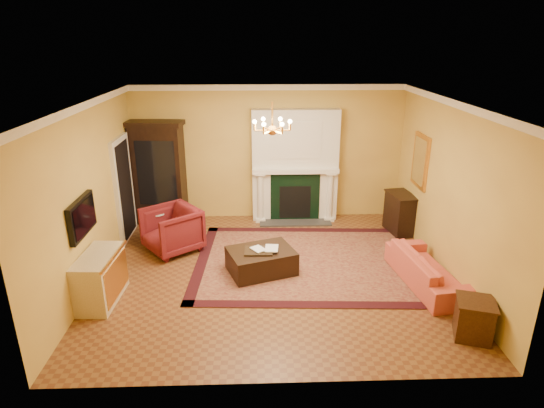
{
  "coord_description": "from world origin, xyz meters",
  "views": [
    {
      "loc": [
        -0.26,
        -7.16,
        3.95
      ],
      "look_at": [
        0.01,
        0.3,
        1.19
      ],
      "focal_mm": 30.0,
      "sensor_mm": 36.0,
      "label": 1
    }
  ],
  "objects_px": {
    "pedestal_table": "(158,225)",
    "end_table": "(474,320)",
    "console_table": "(400,214)",
    "leather_ottoman": "(261,261)",
    "wingback_armchair": "(172,228)",
    "coral_sofa": "(428,264)",
    "commode": "(100,278)",
    "china_cabinet": "(159,175)"
  },
  "relations": [
    {
      "from": "wingback_armchair",
      "to": "console_table",
      "type": "bearing_deg",
      "value": 61.3
    },
    {
      "from": "commode",
      "to": "end_table",
      "type": "bearing_deg",
      "value": -8.77
    },
    {
      "from": "pedestal_table",
      "to": "end_table",
      "type": "height_order",
      "value": "pedestal_table"
    },
    {
      "from": "china_cabinet",
      "to": "wingback_armchair",
      "type": "relative_size",
      "value": 2.26
    },
    {
      "from": "commode",
      "to": "end_table",
      "type": "xyz_separation_m",
      "value": [
        5.45,
        -1.13,
        -0.12
      ]
    },
    {
      "from": "wingback_armchair",
      "to": "leather_ottoman",
      "type": "xyz_separation_m",
      "value": [
        1.72,
        -0.94,
        -0.26
      ]
    },
    {
      "from": "pedestal_table",
      "to": "leather_ottoman",
      "type": "relative_size",
      "value": 0.58
    },
    {
      "from": "console_table",
      "to": "leather_ottoman",
      "type": "bearing_deg",
      "value": -159.28
    },
    {
      "from": "commode",
      "to": "end_table",
      "type": "height_order",
      "value": "commode"
    },
    {
      "from": "pedestal_table",
      "to": "commode",
      "type": "height_order",
      "value": "commode"
    },
    {
      "from": "commode",
      "to": "leather_ottoman",
      "type": "xyz_separation_m",
      "value": [
        2.54,
        0.83,
        -0.17
      ]
    },
    {
      "from": "pedestal_table",
      "to": "coral_sofa",
      "type": "xyz_separation_m",
      "value": [
        4.87,
        -1.85,
        -0.01
      ]
    },
    {
      "from": "commode",
      "to": "coral_sofa",
      "type": "distance_m",
      "value": 5.34
    },
    {
      "from": "china_cabinet",
      "to": "leather_ottoman",
      "type": "relative_size",
      "value": 1.97
    },
    {
      "from": "china_cabinet",
      "to": "wingback_armchair",
      "type": "xyz_separation_m",
      "value": [
        0.49,
        -1.52,
        -0.61
      ]
    },
    {
      "from": "wingback_armchair",
      "to": "commode",
      "type": "xyz_separation_m",
      "value": [
        -0.82,
        -1.76,
        -0.09
      ]
    },
    {
      "from": "end_table",
      "to": "console_table",
      "type": "relative_size",
      "value": 0.66
    },
    {
      "from": "wingback_armchair",
      "to": "console_table",
      "type": "relative_size",
      "value": 1.17
    },
    {
      "from": "china_cabinet",
      "to": "coral_sofa",
      "type": "relative_size",
      "value": 1.16
    },
    {
      "from": "pedestal_table",
      "to": "coral_sofa",
      "type": "height_order",
      "value": "coral_sofa"
    },
    {
      "from": "pedestal_table",
      "to": "console_table",
      "type": "height_order",
      "value": "console_table"
    },
    {
      "from": "wingback_armchair",
      "to": "commode",
      "type": "relative_size",
      "value": 0.91
    },
    {
      "from": "console_table",
      "to": "leather_ottoman",
      "type": "distance_m",
      "value": 3.42
    },
    {
      "from": "end_table",
      "to": "leather_ottoman",
      "type": "bearing_deg",
      "value": 146.07
    },
    {
      "from": "china_cabinet",
      "to": "coral_sofa",
      "type": "bearing_deg",
      "value": -24.36
    },
    {
      "from": "pedestal_table",
      "to": "end_table",
      "type": "distance_m",
      "value": 5.99
    },
    {
      "from": "end_table",
      "to": "commode",
      "type": "bearing_deg",
      "value": 168.24
    },
    {
      "from": "console_table",
      "to": "coral_sofa",
      "type": "bearing_deg",
      "value": -103.35
    },
    {
      "from": "pedestal_table",
      "to": "wingback_armchair",
      "type": "bearing_deg",
      "value": -48.49
    },
    {
      "from": "pedestal_table",
      "to": "commode",
      "type": "xyz_separation_m",
      "value": [
        -0.46,
        -2.17,
        0.02
      ]
    },
    {
      "from": "leather_ottoman",
      "to": "coral_sofa",
      "type": "bearing_deg",
      "value": -29.82
    },
    {
      "from": "commode",
      "to": "pedestal_table",
      "type": "bearing_deg",
      "value": 81.14
    },
    {
      "from": "wingback_armchair",
      "to": "pedestal_table",
      "type": "distance_m",
      "value": 0.56
    },
    {
      "from": "coral_sofa",
      "to": "end_table",
      "type": "xyz_separation_m",
      "value": [
        0.12,
        -1.46,
        -0.1
      ]
    },
    {
      "from": "wingback_armchair",
      "to": "leather_ottoman",
      "type": "bearing_deg",
      "value": 23.72
    },
    {
      "from": "china_cabinet",
      "to": "commode",
      "type": "xyz_separation_m",
      "value": [
        -0.33,
        -3.29,
        -0.69
      ]
    },
    {
      "from": "coral_sofa",
      "to": "console_table",
      "type": "bearing_deg",
      "value": -12.14
    },
    {
      "from": "china_cabinet",
      "to": "leather_ottoman",
      "type": "bearing_deg",
      "value": -41.82
    },
    {
      "from": "china_cabinet",
      "to": "wingback_armchair",
      "type": "bearing_deg",
      "value": -65.88
    },
    {
      "from": "wingback_armchair",
      "to": "leather_ottoman",
      "type": "relative_size",
      "value": 0.87
    },
    {
      "from": "pedestal_table",
      "to": "console_table",
      "type": "bearing_deg",
      "value": 3.69
    },
    {
      "from": "coral_sofa",
      "to": "commode",
      "type": "bearing_deg",
      "value": 86.01
    }
  ]
}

